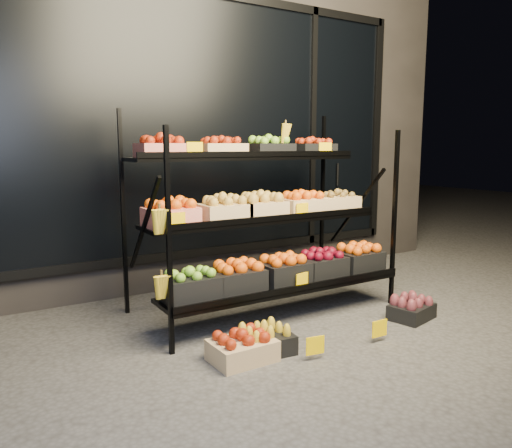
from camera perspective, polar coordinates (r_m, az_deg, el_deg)
ground at (r=3.81m, az=6.27°, el=-12.20°), size 24.00×24.00×0.00m
building at (r=5.83m, az=-9.63°, el=12.53°), size 6.00×2.08×3.50m
display_rack at (r=4.07m, az=1.06°, el=0.70°), size 2.18×1.02×1.68m
tag_floor_a at (r=3.34m, az=6.77°, el=-14.25°), size 0.13×0.01×0.12m
tag_floor_b at (r=3.70m, az=13.92°, el=-12.09°), size 0.13×0.01×0.12m
floor_crate_left at (r=3.30m, az=-1.57°, el=-13.82°), size 0.41×0.30×0.20m
floor_crate_midleft at (r=3.41m, az=0.90°, el=-13.10°), size 0.40×0.31×0.19m
floor_crate_right at (r=4.22m, az=17.36°, el=-9.20°), size 0.40×0.33×0.19m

